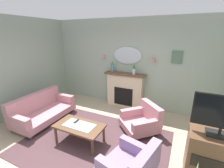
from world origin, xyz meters
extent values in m
cube|color=tan|center=(0.00, 0.00, -0.05)|extent=(6.58, 6.02, 0.10)
cube|color=#93A393|center=(0.00, 2.56, 1.44)|extent=(6.58, 0.10, 2.88)
cube|color=#4C3338|center=(0.00, 0.20, 0.01)|extent=(3.20, 2.40, 0.01)
cube|color=beige|center=(-0.10, 2.35, 0.55)|extent=(1.20, 0.28, 1.10)
cube|color=black|center=(-0.10, 2.25, 0.38)|extent=(0.64, 0.12, 0.60)
cube|color=brown|center=(-0.10, 2.33, 1.13)|extent=(1.36, 0.36, 0.06)
cylinder|color=#4C7093|center=(-0.55, 2.31, 1.27)|extent=(0.11, 0.11, 0.22)
cone|color=#38753D|center=(-0.55, 2.31, 1.46)|extent=(0.10, 0.10, 0.16)
cylinder|color=silver|center=(0.20, 2.31, 1.25)|extent=(0.10, 0.10, 0.18)
cone|color=#2D6633|center=(0.20, 2.31, 1.42)|extent=(0.10, 0.10, 0.16)
ellipsoid|color=#B2BCC6|center=(-0.10, 2.48, 1.71)|extent=(0.96, 0.06, 0.56)
cone|color=#D17066|center=(-0.95, 2.43, 1.66)|extent=(0.14, 0.14, 0.14)
cone|color=#D17066|center=(0.75, 2.43, 1.66)|extent=(0.14, 0.14, 0.14)
cube|color=#4C6B56|center=(1.40, 2.49, 1.75)|extent=(0.28, 0.03, 0.36)
cube|color=brown|center=(-0.33, 0.09, 0.42)|extent=(1.10, 0.60, 0.04)
cube|color=#8C9E99|center=(-0.33, 0.09, 0.44)|extent=(0.72, 0.36, 0.01)
cylinder|color=brown|center=(-0.82, -0.15, 0.20)|extent=(0.06, 0.06, 0.40)
cylinder|color=brown|center=(0.16, -0.15, 0.20)|extent=(0.06, 0.06, 0.40)
cylinder|color=brown|center=(-0.82, 0.33, 0.20)|extent=(0.06, 0.06, 0.40)
cylinder|color=brown|center=(0.16, 0.33, 0.20)|extent=(0.06, 0.06, 0.40)
cube|color=black|center=(-0.47, 0.18, 0.45)|extent=(0.04, 0.16, 0.02)
cube|color=#B77A84|center=(-1.79, 0.44, 0.19)|extent=(0.85, 1.70, 0.18)
cube|color=#B77A84|center=(-2.14, 0.44, 0.52)|extent=(0.19, 1.70, 0.48)
cube|color=#B77A84|center=(-1.79, -0.34, 0.40)|extent=(0.76, 0.16, 0.24)
cube|color=#B77A84|center=(-1.79, 1.22, 0.40)|extent=(0.76, 0.16, 0.24)
cylinder|color=brown|center=(-1.45, -0.33, 0.05)|extent=(0.07, 0.07, 0.10)
cylinder|color=brown|center=(-1.45, 1.21, 0.05)|extent=(0.07, 0.07, 0.10)
cylinder|color=brown|center=(-2.13, -0.33, 0.05)|extent=(0.07, 0.07, 0.10)
cylinder|color=brown|center=(-2.13, 1.21, 0.05)|extent=(0.07, 0.07, 0.10)
cube|color=gray|center=(0.96, -0.31, 0.18)|extent=(0.96, 0.96, 0.16)
cube|color=gray|center=(1.29, -0.39, 0.48)|extent=(0.34, 0.82, 0.45)
cube|color=gray|center=(1.04, 0.02, 0.37)|extent=(0.73, 0.30, 0.22)
cylinder|color=brown|center=(0.71, 0.10, 0.05)|extent=(0.06, 0.06, 0.10)
cube|color=#B77A84|center=(0.77, 1.08, 0.18)|extent=(1.13, 1.13, 0.16)
cube|color=#B77A84|center=(1.01, 1.32, 0.48)|extent=(0.68, 0.68, 0.45)
cube|color=#B77A84|center=(0.53, 1.32, 0.37)|extent=(0.61, 0.61, 0.22)
cube|color=#B77A84|center=(1.01, 0.84, 0.37)|extent=(0.61, 0.61, 0.22)
cylinder|color=brown|center=(0.29, 1.08, 0.05)|extent=(0.06, 0.06, 0.10)
cylinder|color=brown|center=(0.77, 0.60, 0.05)|extent=(0.06, 0.06, 0.10)
cylinder|color=brown|center=(0.77, 1.56, 0.05)|extent=(0.06, 0.06, 0.10)
cylinder|color=brown|center=(1.25, 1.08, 0.05)|extent=(0.06, 0.06, 0.10)
cube|color=brown|center=(2.24, 0.23, 0.45)|extent=(0.80, 0.56, 0.90)
cube|color=black|center=(2.24, -0.05, 0.54)|extent=(0.68, 0.02, 0.20)
cube|color=black|center=(2.24, 0.21, 0.92)|extent=(0.36, 0.24, 0.03)
cylinder|color=black|center=(2.24, 0.21, 0.98)|extent=(0.04, 0.04, 0.10)
cube|color=black|center=(2.24, 0.21, 1.29)|extent=(0.84, 0.04, 0.52)
camera|label=1|loc=(1.63, -2.31, 2.37)|focal=24.91mm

